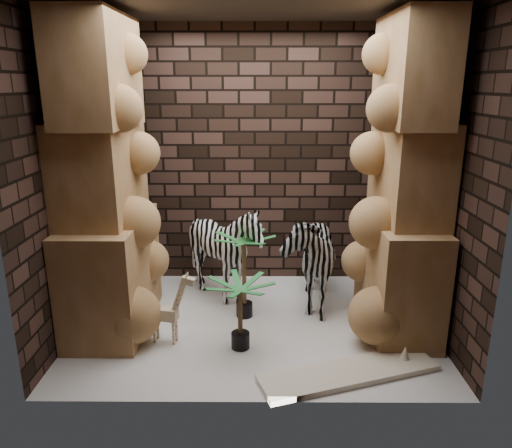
{
  "coord_description": "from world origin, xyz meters",
  "views": [
    {
      "loc": [
        0.05,
        -4.4,
        2.35
      ],
      "look_at": [
        0.02,
        0.15,
        1.01
      ],
      "focal_mm": 33.71,
      "sensor_mm": 36.0,
      "label": 1
    }
  ],
  "objects_px": {
    "giraffe_toy": "(164,306)",
    "surfboard": "(349,373)",
    "zebra_right": "(307,247)",
    "palm_back": "(240,314)",
    "zebra_left": "(225,256)",
    "palm_front": "(244,276)"
  },
  "relations": [
    {
      "from": "surfboard",
      "to": "zebra_right",
      "type": "bearing_deg",
      "value": 80.97
    },
    {
      "from": "giraffe_toy",
      "to": "palm_front",
      "type": "bearing_deg",
      "value": 47.81
    },
    {
      "from": "giraffe_toy",
      "to": "palm_back",
      "type": "height_order",
      "value": "giraffe_toy"
    },
    {
      "from": "giraffe_toy",
      "to": "surfboard",
      "type": "relative_size",
      "value": 0.48
    },
    {
      "from": "giraffe_toy",
      "to": "surfboard",
      "type": "bearing_deg",
      "value": -6.2
    },
    {
      "from": "giraffe_toy",
      "to": "palm_back",
      "type": "bearing_deg",
      "value": 3.79
    },
    {
      "from": "palm_front",
      "to": "giraffe_toy",
      "type": "bearing_deg",
      "value": -144.25
    },
    {
      "from": "zebra_right",
      "to": "palm_front",
      "type": "bearing_deg",
      "value": -151.61
    },
    {
      "from": "zebra_left",
      "to": "giraffe_toy",
      "type": "height_order",
      "value": "zebra_left"
    },
    {
      "from": "zebra_left",
      "to": "palm_back",
      "type": "relative_size",
      "value": 1.69
    },
    {
      "from": "zebra_left",
      "to": "surfboard",
      "type": "xyz_separation_m",
      "value": [
        1.13,
        -1.47,
        -0.49
      ]
    },
    {
      "from": "zebra_left",
      "to": "giraffe_toy",
      "type": "bearing_deg",
      "value": -116.54
    },
    {
      "from": "palm_front",
      "to": "palm_back",
      "type": "xyz_separation_m",
      "value": [
        -0.02,
        -0.63,
        -0.12
      ]
    },
    {
      "from": "zebra_right",
      "to": "palm_front",
      "type": "xyz_separation_m",
      "value": [
        -0.67,
        -0.32,
        -0.2
      ]
    },
    {
      "from": "zebra_left",
      "to": "palm_back",
      "type": "bearing_deg",
      "value": -76.73
    },
    {
      "from": "zebra_left",
      "to": "palm_front",
      "type": "xyz_separation_m",
      "value": [
        0.22,
        -0.4,
        -0.06
      ]
    },
    {
      "from": "palm_back",
      "to": "surfboard",
      "type": "xyz_separation_m",
      "value": [
        0.93,
        -0.44,
        -0.31
      ]
    },
    {
      "from": "zebra_right",
      "to": "palm_back",
      "type": "xyz_separation_m",
      "value": [
        -0.69,
        -0.95,
        -0.31
      ]
    },
    {
      "from": "zebra_left",
      "to": "surfboard",
      "type": "bearing_deg",
      "value": -50.28
    },
    {
      "from": "giraffe_toy",
      "to": "zebra_right",
      "type": "bearing_deg",
      "value": 43.26
    },
    {
      "from": "palm_back",
      "to": "zebra_left",
      "type": "bearing_deg",
      "value": 101.15
    },
    {
      "from": "palm_front",
      "to": "palm_back",
      "type": "relative_size",
      "value": 1.35
    }
  ]
}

